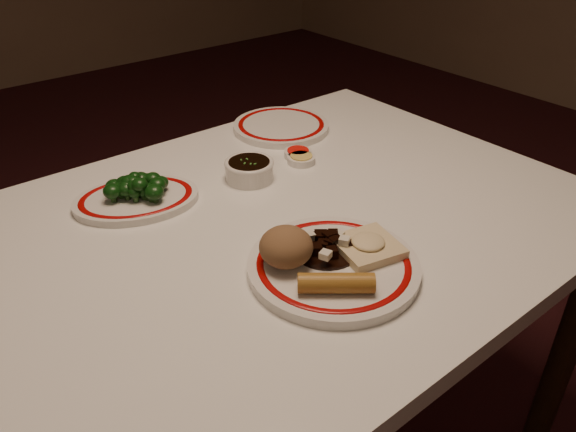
# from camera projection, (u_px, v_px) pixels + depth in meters

# --- Properties ---
(dining_table) EXTENTS (1.20, 0.90, 0.75)m
(dining_table) POSITION_uv_depth(u_px,v_px,m) (284.00, 254.00, 1.13)
(dining_table) COLOR white
(dining_table) RESTS_ON ground
(main_plate) EXTENTS (0.35, 0.35, 0.02)m
(main_plate) POSITION_uv_depth(u_px,v_px,m) (333.00, 266.00, 0.93)
(main_plate) COLOR silver
(main_plate) RESTS_ON dining_table
(rice_mound) EXTENTS (0.09, 0.09, 0.06)m
(rice_mound) POSITION_uv_depth(u_px,v_px,m) (286.00, 247.00, 0.91)
(rice_mound) COLOR brown
(rice_mound) RESTS_ON main_plate
(spring_roll) EXTENTS (0.11, 0.10, 0.03)m
(spring_roll) POSITION_uv_depth(u_px,v_px,m) (336.00, 283.00, 0.85)
(spring_roll) COLOR #A47128
(spring_roll) RESTS_ON main_plate
(fried_wonton) EXTENTS (0.12, 0.12, 0.03)m
(fried_wonton) POSITION_uv_depth(u_px,v_px,m) (368.00, 246.00, 0.95)
(fried_wonton) COLOR beige
(fried_wonton) RESTS_ON main_plate
(stirfry_heap) EXTENTS (0.11, 0.11, 0.03)m
(stirfry_heap) POSITION_uv_depth(u_px,v_px,m) (327.00, 246.00, 0.95)
(stirfry_heap) COLOR black
(stirfry_heap) RESTS_ON main_plate
(broccoli_plate) EXTENTS (0.29, 0.28, 0.02)m
(broccoli_plate) POSITION_uv_depth(u_px,v_px,m) (136.00, 199.00, 1.12)
(broccoli_plate) COLOR silver
(broccoli_plate) RESTS_ON dining_table
(broccoli_pile) EXTENTS (0.13, 0.11, 0.05)m
(broccoli_pile) POSITION_uv_depth(u_px,v_px,m) (136.00, 186.00, 1.11)
(broccoli_pile) COLOR #23471C
(broccoli_pile) RESTS_ON broccoli_plate
(soy_bowl) EXTENTS (0.10, 0.10, 0.04)m
(soy_bowl) POSITION_uv_depth(u_px,v_px,m) (249.00, 170.00, 1.20)
(soy_bowl) COLOR silver
(soy_bowl) RESTS_ON dining_table
(sweet_sour_dish) EXTENTS (0.06, 0.06, 0.02)m
(sweet_sour_dish) POSITION_uv_depth(u_px,v_px,m) (298.00, 154.00, 1.30)
(sweet_sour_dish) COLOR silver
(sweet_sour_dish) RESTS_ON dining_table
(mustard_dish) EXTENTS (0.06, 0.06, 0.02)m
(mustard_dish) POSITION_uv_depth(u_px,v_px,m) (301.00, 159.00, 1.27)
(mustard_dish) COLOR silver
(mustard_dish) RESTS_ON dining_table
(far_plate) EXTENTS (0.31, 0.31, 0.02)m
(far_plate) POSITION_uv_depth(u_px,v_px,m) (281.00, 126.00, 1.43)
(far_plate) COLOR silver
(far_plate) RESTS_ON dining_table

